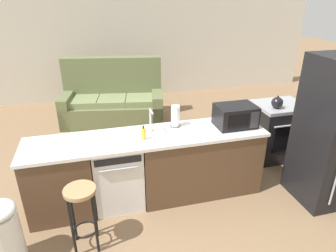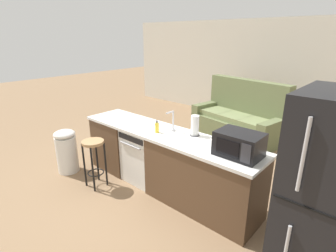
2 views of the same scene
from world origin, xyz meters
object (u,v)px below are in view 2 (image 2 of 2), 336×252
(dishwasher, at_px, (146,155))
(soap_bottle, at_px, (157,128))
(microwave, at_px, (239,144))
(trash_bin, at_px, (67,151))
(couch, at_px, (240,119))
(refrigerator, at_px, (334,218))
(bar_stool, at_px, (94,154))
(paper_towel_roll, at_px, (195,126))

(dishwasher, xyz_separation_m, soap_bottle, (0.33, -0.08, 0.55))
(microwave, bearing_deg, soap_bottle, -176.32)
(microwave, xyz_separation_m, trash_bin, (-2.71, -0.71, -0.66))
(microwave, distance_m, couch, 3.12)
(refrigerator, height_order, microwave, refrigerator)
(refrigerator, xyz_separation_m, bar_stool, (-3.02, -0.10, -0.39))
(dishwasher, height_order, microwave, microwave)
(trash_bin, bearing_deg, soap_bottle, 22.82)
(refrigerator, bearing_deg, microwave, 152.62)
(soap_bottle, height_order, bar_stool, soap_bottle)
(paper_towel_roll, height_order, soap_bottle, paper_towel_roll)
(paper_towel_roll, height_order, couch, couch)
(dishwasher, bearing_deg, bar_stool, -122.62)
(refrigerator, distance_m, trash_bin, 3.81)
(microwave, distance_m, bar_stool, 2.13)
(dishwasher, relative_size, soap_bottle, 4.77)
(paper_towel_roll, xyz_separation_m, soap_bottle, (-0.46, -0.26, -0.07))
(dishwasher, height_order, paper_towel_roll, paper_towel_roll)
(soap_bottle, xyz_separation_m, bar_stool, (-0.75, -0.58, -0.44))
(trash_bin, height_order, couch, couch)
(paper_towel_roll, bearing_deg, couch, 103.16)
(dishwasher, height_order, soap_bottle, soap_bottle)
(microwave, relative_size, couch, 0.23)
(dishwasher, xyz_separation_m, bar_stool, (-0.42, -0.65, 0.11))
(refrigerator, height_order, trash_bin, refrigerator)
(microwave, bearing_deg, couch, 116.15)
(soap_bottle, relative_size, bar_stool, 0.24)
(paper_towel_roll, bearing_deg, dishwasher, -167.11)
(dishwasher, relative_size, microwave, 1.68)
(bar_stool, bearing_deg, dishwasher, 57.38)
(microwave, height_order, trash_bin, microwave)
(microwave, bearing_deg, paper_towel_roll, 166.21)
(bar_stool, xyz_separation_m, couch, (0.62, 3.39, -0.14))
(refrigerator, relative_size, bar_stool, 2.51)
(bar_stool, bearing_deg, trash_bin, -175.77)
(refrigerator, bearing_deg, dishwasher, 168.07)
(paper_towel_roll, relative_size, bar_stool, 0.38)
(paper_towel_roll, xyz_separation_m, bar_stool, (-1.21, -0.84, -0.50))
(bar_stool, bearing_deg, paper_towel_roll, 34.56)
(dishwasher, distance_m, soap_bottle, 0.65)
(dishwasher, distance_m, microwave, 1.66)
(refrigerator, distance_m, bar_stool, 3.05)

